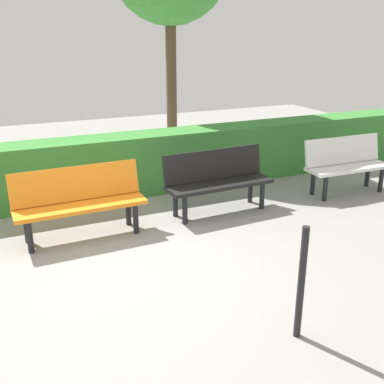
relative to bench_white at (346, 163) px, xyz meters
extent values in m
plane|color=gray|center=(4.06, 0.91, -0.48)|extent=(17.30, 17.30, 0.00)
cube|color=white|center=(0.00, 0.07, -0.06)|extent=(1.38, 0.46, 0.05)
cube|color=white|center=(0.00, -0.12, 0.17)|extent=(1.38, 0.18, 0.42)
cylinder|color=black|center=(-0.53, 0.24, -0.28)|extent=(0.07, 0.07, 0.39)
cylinder|color=black|center=(-0.54, -0.06, -0.28)|extent=(0.07, 0.07, 0.39)
cylinder|color=black|center=(0.54, 0.21, -0.28)|extent=(0.07, 0.07, 0.39)
cylinder|color=black|center=(0.53, -0.09, -0.28)|extent=(0.07, 0.07, 0.39)
cube|color=black|center=(2.19, -0.02, -0.06)|extent=(1.54, 0.49, 0.05)
cube|color=black|center=(2.20, -0.21, 0.17)|extent=(1.52, 0.17, 0.42)
cylinder|color=black|center=(1.58, 0.10, -0.28)|extent=(0.07, 0.07, 0.39)
cylinder|color=black|center=(1.59, -0.20, -0.28)|extent=(0.07, 0.07, 0.39)
cylinder|color=black|center=(2.80, 0.16, -0.28)|extent=(0.07, 0.07, 0.39)
cylinder|color=black|center=(2.81, -0.14, -0.28)|extent=(0.07, 0.07, 0.39)
cube|color=orange|center=(4.11, 0.04, -0.06)|extent=(1.58, 0.45, 0.05)
cube|color=orange|center=(4.11, -0.15, 0.17)|extent=(1.57, 0.17, 0.42)
cylinder|color=black|center=(3.47, 0.17, -0.28)|extent=(0.07, 0.07, 0.39)
cylinder|color=black|center=(3.48, -0.13, -0.28)|extent=(0.07, 0.07, 0.39)
cylinder|color=black|center=(4.74, 0.20, -0.28)|extent=(0.07, 0.07, 0.39)
cylinder|color=black|center=(4.75, -0.10, -0.28)|extent=(0.07, 0.07, 0.39)
cube|color=#387F33|center=(3.14, -1.31, -0.02)|extent=(13.30, 0.59, 0.92)
cylinder|color=brown|center=(1.52, -3.50, 0.99)|extent=(0.21, 0.21, 2.95)
cylinder|color=black|center=(2.86, 2.70, 0.02)|extent=(0.06, 0.06, 1.00)
camera|label=1|loc=(4.98, 5.30, 1.96)|focal=42.95mm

